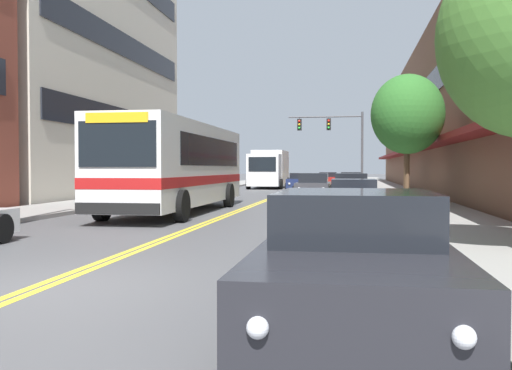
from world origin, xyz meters
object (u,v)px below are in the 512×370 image
(car_black_parked_right_end, at_px, (351,188))
(traffic_signal_mast, at_px, (336,134))
(car_beige_parked_right_mid, at_px, (351,181))
(box_truck, at_px, (269,169))
(car_charcoal_parked_right_foreground, at_px, (355,261))
(street_tree_right_far, at_px, (406,124))
(car_red_moving_lead, at_px, (328,180))
(city_bus, at_px, (179,163))
(car_dark_grey_moving_third, at_px, (313,186))
(car_champagne_parked_left_mid, at_px, (191,187))
(street_lamp_left_near, at_px, (2,62))
(car_navy_moving_second, at_px, (301,182))
(street_tree_right_mid, at_px, (407,114))
(car_slate_blue_parked_right_far, at_px, (354,198))
(fire_hydrant, at_px, (403,202))

(car_black_parked_right_end, distance_m, traffic_signal_mast, 16.17)
(car_beige_parked_right_mid, height_order, box_truck, box_truck)
(car_charcoal_parked_right_foreground, bearing_deg, car_black_parked_right_end, 89.97)
(car_charcoal_parked_right_foreground, height_order, street_tree_right_far, street_tree_right_far)
(car_charcoal_parked_right_foreground, distance_m, car_red_moving_lead, 44.32)
(city_bus, relative_size, car_dark_grey_moving_third, 2.69)
(car_black_parked_right_end, bearing_deg, box_truck, 111.57)
(city_bus, xyz_separation_m, car_champagne_parked_left_mid, (-2.33, 9.86, -1.22))
(car_charcoal_parked_right_foreground, xyz_separation_m, street_lamp_left_near, (-9.29, 7.81, 3.86))
(car_black_parked_right_end, xyz_separation_m, car_navy_moving_second, (-3.66, 12.37, -0.04))
(car_champagne_parked_left_mid, height_order, car_black_parked_right_end, car_black_parked_right_end)
(car_beige_parked_right_mid, relative_size, street_tree_right_mid, 0.86)
(car_beige_parked_right_mid, distance_m, street_tree_right_mid, 21.16)
(car_navy_moving_second, bearing_deg, box_truck, 123.71)
(car_black_parked_right_end, height_order, box_truck, box_truck)
(car_navy_moving_second, bearing_deg, street_tree_right_mid, -71.15)
(box_truck, distance_m, street_tree_right_mid, 23.92)
(car_champagne_parked_left_mid, distance_m, street_tree_right_far, 13.47)
(car_black_parked_right_end, distance_m, street_tree_right_mid, 6.52)
(car_champagne_parked_left_mid, distance_m, car_navy_moving_second, 12.84)
(car_beige_parked_right_mid, relative_size, street_tree_right_far, 0.80)
(car_black_parked_right_end, distance_m, box_truck, 18.20)
(car_slate_blue_parked_right_far, bearing_deg, car_red_moving_lead, 93.87)
(car_champagne_parked_left_mid, height_order, box_truck, box_truck)
(car_dark_grey_moving_third, height_order, street_tree_right_mid, street_tree_right_mid)
(car_charcoal_parked_right_foreground, relative_size, box_truck, 0.66)
(street_tree_right_far, bearing_deg, car_slate_blue_parked_right_far, -102.04)
(car_champagne_parked_left_mid, distance_m, street_tree_right_mid, 12.89)
(car_red_moving_lead, bearing_deg, street_lamp_left_near, -101.40)
(car_charcoal_parked_right_foreground, relative_size, fire_hydrant, 5.73)
(car_black_parked_right_end, xyz_separation_m, street_lamp_left_near, (-9.30, -15.85, 3.86))
(city_bus, height_order, car_champagne_parked_left_mid, city_bus)
(street_lamp_left_near, bearing_deg, car_slate_blue_parked_right_far, 34.80)
(car_dark_grey_moving_third, height_order, box_truck, box_truck)
(car_champagne_parked_left_mid, bearing_deg, traffic_signal_mast, 63.35)
(car_navy_moving_second, relative_size, box_truck, 0.64)
(street_lamp_left_near, bearing_deg, traffic_signal_mast, 75.54)
(car_red_moving_lead, height_order, street_tree_right_far, street_tree_right_far)
(city_bus, relative_size, car_slate_blue_parked_right_far, 2.46)
(car_charcoal_parked_right_foreground, bearing_deg, car_dark_grey_moving_third, 94.55)
(city_bus, distance_m, car_dark_grey_moving_third, 12.73)
(car_navy_moving_second, distance_m, street_tree_right_far, 10.43)
(car_beige_parked_right_mid, bearing_deg, street_tree_right_far, -72.53)
(car_navy_moving_second, xyz_separation_m, box_truck, (-3.02, 4.53, 1.01))
(street_lamp_left_near, bearing_deg, car_navy_moving_second, 78.70)
(car_black_parked_right_end, distance_m, car_navy_moving_second, 12.90)
(box_truck, xyz_separation_m, street_tree_right_far, (9.92, -11.41, 2.70))
(car_beige_parked_right_mid, bearing_deg, car_dark_grey_moving_third, -99.40)
(car_red_moving_lead, xyz_separation_m, box_truck, (-4.73, -3.72, 1.00))
(city_bus, xyz_separation_m, car_beige_parked_right_mid, (6.46, 24.91, -1.22))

